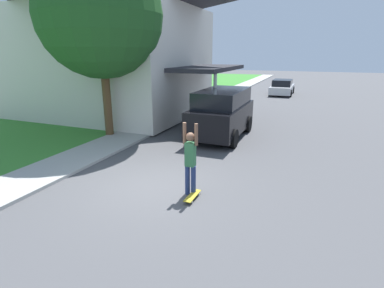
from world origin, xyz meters
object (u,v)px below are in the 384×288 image
lawn_tree_near (100,15)px  suv_parked (222,113)px  skateboarder (190,159)px  skateboard (192,196)px  car_down_street (282,87)px

lawn_tree_near → suv_parked: lawn_tree_near is taller
skateboarder → skateboard: (0.15, -0.22, -0.94)m
car_down_street → skateboarder: size_ratio=2.27×
suv_parked → lawn_tree_near: bearing=-159.1°
lawn_tree_near → car_down_street: size_ratio=1.71×
skateboarder → skateboard: 0.98m
lawn_tree_near → suv_parked: bearing=20.9°
car_down_street → skateboard: bearing=-89.6°
lawn_tree_near → car_down_street: bearing=72.2°
suv_parked → skateboard: bearing=-80.1°
skateboarder → car_down_street: bearing=90.0°
car_down_street → skateboard: 22.06m
car_down_street → skateboard: size_ratio=5.77×
skateboarder → lawn_tree_near: bearing=144.4°
lawn_tree_near → skateboard: lawn_tree_near is taller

